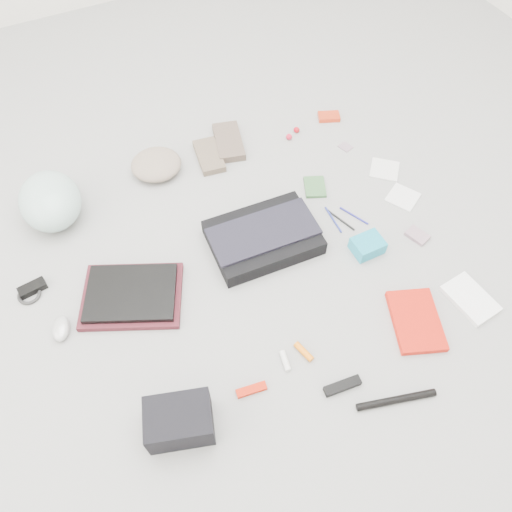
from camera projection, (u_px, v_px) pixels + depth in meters
name	position (u px, v px, depth m)	size (l,w,h in m)	color
ground_plane	(256.00, 264.00, 1.84)	(4.00, 4.00, 0.00)	gray
messenger_bag	(263.00, 237.00, 1.87)	(0.39, 0.28, 0.07)	black
bag_flap	(263.00, 231.00, 1.84)	(0.40, 0.18, 0.01)	black
laptop_sleeve	(132.00, 296.00, 1.75)	(0.34, 0.26, 0.02)	#4E1821
laptop	(131.00, 293.00, 1.73)	(0.31, 0.22, 0.02)	black
bike_helmet	(50.00, 201.00, 1.90)	(0.23, 0.29, 0.17)	#ABCFC8
beanie	(156.00, 164.00, 2.08)	(0.21, 0.20, 0.07)	gray
mitten_left	(209.00, 156.00, 2.14)	(0.10, 0.20, 0.03)	brown
mitten_right	(229.00, 142.00, 2.19)	(0.11, 0.22, 0.03)	brown
power_brick	(32.00, 288.00, 1.77)	(0.09, 0.04, 0.03)	black
cable_coil	(29.00, 295.00, 1.76)	(0.08, 0.08, 0.01)	black
mouse	(61.00, 328.00, 1.67)	(0.06, 0.10, 0.04)	#ACACAC
camera_bag	(179.00, 421.00, 1.46)	(0.19, 0.14, 0.13)	black
multitool	(251.00, 390.00, 1.57)	(0.10, 0.03, 0.02)	#B41500
toiletry_tube_white	(285.00, 361.00, 1.62)	(0.02, 0.02, 0.07)	silver
toiletry_tube_orange	(304.00, 352.00, 1.63)	(0.02, 0.02, 0.08)	orange
u_lock	(342.00, 386.00, 1.57)	(0.12, 0.03, 0.02)	black
bike_pump	(396.00, 400.00, 1.54)	(0.02, 0.02, 0.25)	black
book_red	(416.00, 321.00, 1.70)	(0.16, 0.23, 0.02)	red
book_white	(470.00, 299.00, 1.75)	(0.12, 0.18, 0.02)	white
notepad	(315.00, 187.00, 2.05)	(0.08, 0.11, 0.01)	#355F34
pen_blue	(333.00, 220.00, 1.96)	(0.01, 0.01, 0.14)	navy
pen_black	(341.00, 220.00, 1.96)	(0.01, 0.01, 0.14)	black
pen_navy	(354.00, 216.00, 1.97)	(0.01, 0.01, 0.13)	navy
accordion_wallet	(367.00, 246.00, 1.86)	(0.11, 0.09, 0.06)	#1995B6
card_deck	(417.00, 235.00, 1.91)	(0.06, 0.08, 0.02)	gray
napkin_top	(385.00, 170.00, 2.11)	(0.12, 0.12, 0.01)	silver
napkin_bottom	(403.00, 197.00, 2.02)	(0.11, 0.11, 0.01)	silver
lollipop_a	(289.00, 137.00, 2.21)	(0.03, 0.03, 0.03)	red
lollipop_b	(297.00, 130.00, 2.24)	(0.02, 0.02, 0.02)	maroon
lollipop_c	(296.00, 130.00, 2.24)	(0.03, 0.03, 0.03)	#B60817
altoids_tin	(329.00, 117.00, 2.29)	(0.10, 0.06, 0.02)	red
stamp_sheet	(345.00, 147.00, 2.19)	(0.05, 0.05, 0.00)	gray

